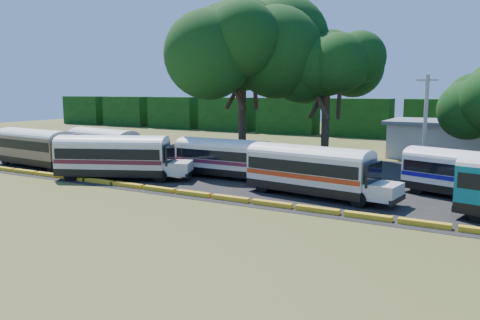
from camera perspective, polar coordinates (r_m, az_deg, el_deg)
The scene contains 13 objects.
ground at distance 32.59m, azimuth -8.89°, elevation -4.38°, with size 160.00×160.00×0.00m, color #3E4A18.
asphalt_strip at distance 42.01m, azimuth 2.39°, elevation -1.39°, with size 64.00×24.00×0.02m, color black.
curb at distance 33.33m, azimuth -7.83°, elevation -3.80°, with size 53.70×0.45×0.30m.
treeline_backdrop at distance 75.63m, azimuth 14.27°, elevation 5.01°, with size 130.00×4.00×6.00m.
bus_beige at distance 48.20m, azimuth -23.61°, elevation 1.64°, with size 11.12×3.57×3.59m.
bus_red at distance 48.81m, azimuth -16.18°, elevation 1.96°, with size 10.64×4.06×3.41m.
bus_cream_west at distance 39.31m, azimuth -14.90°, elevation 0.65°, with size 11.12×6.81×3.60m.
bus_cream_east at distance 38.62m, azimuth -1.79°, elevation 0.50°, with size 9.92×2.57×3.25m.
bus_white_red at distance 32.17m, azimuth 8.74°, elevation -0.97°, with size 10.82×3.96×3.48m.
bus_white_blue at distance 34.37m, azimuth 26.25°, elevation -1.36°, with size 10.16×5.50×3.26m.
tree_west at distance 48.52m, azimuth 0.28°, elevation 13.84°, with size 12.67×12.67×16.43m.
tree_center at distance 48.15m, azimuth 10.55°, elevation 11.30°, with size 8.57×8.57×12.91m.
utility_pole at distance 39.76m, azimuth 21.62°, elevation 3.74°, with size 1.60×0.30×8.42m.
Camera 1 is at (19.81, -24.87, 7.16)m, focal length 35.00 mm.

